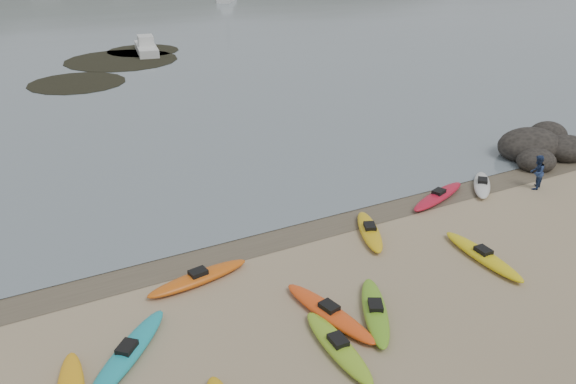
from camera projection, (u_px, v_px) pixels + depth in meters
ground at (288, 228)px, 21.47m from camera, size 600.00×600.00×0.00m
wet_sand at (292, 231)px, 21.22m from camera, size 60.00×60.00×0.00m
kayaks at (330, 285)px, 17.63m from camera, size 20.00×9.93×0.34m
person_east at (537, 172)px, 24.46m from camera, size 0.93×0.85×1.55m
rock_cluster at (540, 151)px, 28.40m from camera, size 5.21×3.82×1.72m
kelp_mats at (117, 63)px, 48.84m from camera, size 14.73×17.43×0.04m
moored_boats at (63, 3)px, 86.97m from camera, size 91.21×74.35×1.30m
far_hills at (130, 15)px, 200.50m from camera, size 550.00×135.00×80.00m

